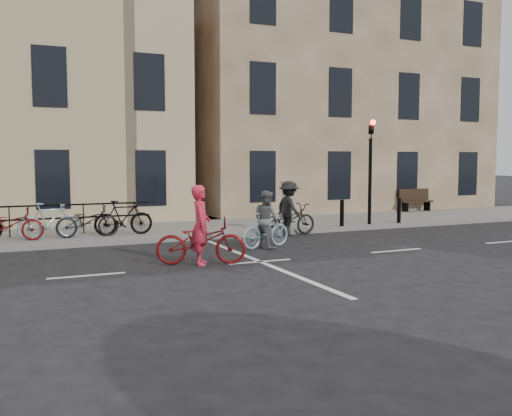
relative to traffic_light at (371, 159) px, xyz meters
name	(u,v)px	position (x,y,z in m)	size (l,w,h in m)	color
ground	(260,262)	(-6.20, -4.34, -2.45)	(120.00, 120.00, 0.00)	black
sidewalk	(60,237)	(-10.20, 1.66, -2.38)	(46.00, 4.00, 0.15)	slate
building_east	(316,84)	(2.80, 8.66, 3.70)	(14.00, 10.00, 12.00)	#856B50
traffic_light	(371,159)	(0.00, 0.00, 0.00)	(0.18, 0.30, 3.90)	black
bollard_east	(342,213)	(-1.20, -0.09, -1.85)	(0.14, 0.14, 0.90)	black
bollard_west	(399,210)	(1.20, -0.09, -1.85)	(0.14, 0.14, 0.90)	black
bench	(415,199)	(4.80, 3.39, -1.78)	(1.60, 0.41, 0.97)	black
parked_bikes	(28,223)	(-11.12, 0.70, -1.81)	(7.25, 1.23, 1.05)	black
cyclist_pink	(201,237)	(-7.59, -4.08, -1.81)	(2.20, 1.37, 1.85)	maroon
cyclist_grey	(266,225)	(-5.17, -2.49, -1.81)	(1.71, 0.92, 1.59)	#8CAEB8
cyclist_dark	(289,214)	(-3.45, -0.51, -1.77)	(2.03, 1.20, 1.74)	black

